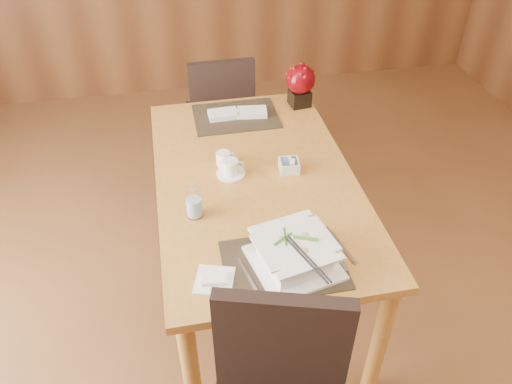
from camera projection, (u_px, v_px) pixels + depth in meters
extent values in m
plane|color=brown|center=(281.00, 384.00, 2.30)|extent=(6.00, 6.00, 0.00)
cube|color=#C18435|center=(255.00, 181.00, 2.29)|extent=(0.90, 1.50, 0.04)
cylinder|color=#C18435|center=(192.00, 374.00, 1.95)|extent=(0.07, 0.07, 0.71)
cylinder|color=#C18435|center=(170.00, 168.00, 3.00)|extent=(0.07, 0.07, 0.71)
cylinder|color=#C18435|center=(380.00, 341.00, 2.06)|extent=(0.07, 0.07, 0.71)
cylinder|color=#C18435|center=(295.00, 154.00, 3.11)|extent=(0.07, 0.07, 0.71)
cube|color=black|center=(284.00, 264.00, 1.86)|extent=(0.45, 0.33, 0.01)
cube|color=black|center=(236.00, 116.00, 2.70)|extent=(0.45, 0.33, 0.01)
cube|color=white|center=(294.00, 264.00, 1.86)|extent=(0.36, 0.36, 0.01)
cube|color=white|center=(294.00, 253.00, 1.82)|extent=(0.25, 0.25, 0.10)
cylinder|color=#D4C772|center=(295.00, 253.00, 1.82)|extent=(0.20, 0.20, 0.08)
cylinder|color=white|center=(231.00, 173.00, 2.30)|extent=(0.13, 0.13, 0.01)
cylinder|color=white|center=(231.00, 167.00, 2.27)|extent=(0.07, 0.07, 0.07)
cylinder|color=black|center=(230.00, 162.00, 2.25)|extent=(0.06, 0.06, 0.01)
cylinder|color=white|center=(194.00, 200.00, 2.03)|extent=(0.08, 0.08, 0.16)
cube|color=white|center=(289.00, 166.00, 2.31)|extent=(0.09, 0.09, 0.05)
cube|color=black|center=(300.00, 98.00, 2.77)|extent=(0.12, 0.12, 0.09)
sphere|color=#72040B|center=(301.00, 79.00, 2.70)|extent=(0.16, 0.16, 0.16)
cube|color=white|center=(215.00, 281.00, 1.80)|extent=(0.17, 0.17, 0.01)
cube|color=black|center=(282.00, 348.00, 1.61)|extent=(0.43, 0.17, 0.50)
cube|color=black|center=(220.00, 117.00, 3.34)|extent=(0.42, 0.42, 0.05)
cube|color=black|center=(222.00, 96.00, 3.04)|extent=(0.40, 0.05, 0.45)
cylinder|color=black|center=(241.00, 129.00, 3.64)|extent=(0.03, 0.03, 0.39)
cylinder|color=black|center=(250.00, 156.00, 3.38)|extent=(0.03, 0.03, 0.39)
cylinder|color=black|center=(194.00, 134.00, 3.59)|extent=(0.03, 0.03, 0.39)
cylinder|color=black|center=(199.00, 162.00, 3.33)|extent=(0.03, 0.03, 0.39)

